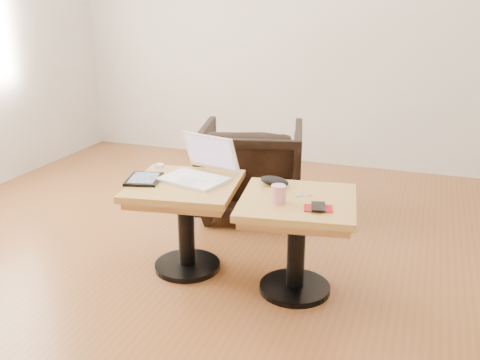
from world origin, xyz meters
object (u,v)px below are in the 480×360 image
(armchair, at_px, (251,169))
(side_table_left, at_px, (185,205))
(side_table_right, at_px, (297,223))
(laptop, at_px, (199,171))
(striped_cup, at_px, (278,194))

(armchair, bearing_deg, side_table_left, 72.36)
(side_table_right, bearing_deg, armchair, 112.07)
(laptop, bearing_deg, side_table_left, -106.91)
(side_table_left, xyz_separation_m, striped_cup, (0.56, -0.12, 0.17))
(side_table_right, distance_m, laptop, 0.62)
(side_table_left, xyz_separation_m, armchair, (0.07, 0.92, -0.06))
(laptop, xyz_separation_m, striped_cup, (0.51, -0.21, -0.00))
(side_table_right, height_order, laptop, laptop)
(side_table_left, distance_m, armchair, 0.93)
(side_table_right, height_order, armchair, armchair)
(side_table_left, relative_size, armchair, 0.91)
(striped_cup, bearing_deg, side_table_left, 167.63)
(armchair, bearing_deg, laptop, 75.34)
(laptop, xyz_separation_m, armchair, (0.02, 0.84, -0.24))
(laptop, bearing_deg, side_table_right, 2.37)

